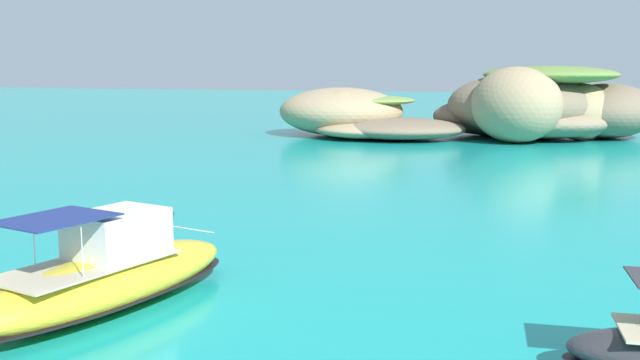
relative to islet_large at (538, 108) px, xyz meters
The scene contains 3 objects.
islet_large is the anchor object (origin of this frame).
islet_small 17.71m from the islet_large, 165.95° to the right, with size 20.48×14.50×4.86m.
motorboat_yellow 57.53m from the islet_large, 100.02° to the right, with size 4.87×9.74×2.93m.
Camera 1 is at (8.24, -5.88, 6.81)m, focal length 40.28 mm.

